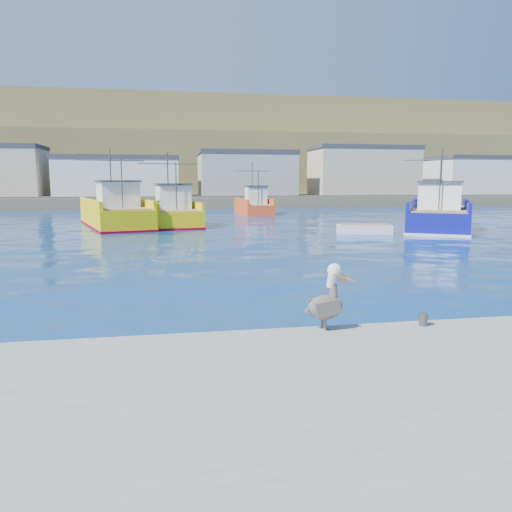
{
  "coord_description": "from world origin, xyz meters",
  "views": [
    {
      "loc": [
        -2.84,
        -13.83,
        3.84
      ],
      "look_at": [
        0.15,
        2.85,
        1.3
      ],
      "focal_mm": 35.0,
      "sensor_mm": 36.0,
      "label": 1
    }
  ],
  "objects_px": {
    "trawler_yellow_b": "(171,213)",
    "skiff_mid": "(364,230)",
    "trawler_yellow_a": "(115,213)",
    "trawler_blue": "(439,215)",
    "pelican": "(327,302)",
    "boat_orange": "(254,205)",
    "skiff_far": "(423,212)"
  },
  "relations": [
    {
      "from": "trawler_yellow_b",
      "to": "skiff_far",
      "type": "bearing_deg",
      "value": 17.43
    },
    {
      "from": "pelican",
      "to": "boat_orange",
      "type": "bearing_deg",
      "value": 82.0
    },
    {
      "from": "skiff_mid",
      "to": "pelican",
      "type": "height_order",
      "value": "pelican"
    },
    {
      "from": "trawler_yellow_a",
      "to": "skiff_mid",
      "type": "distance_m",
      "value": 21.06
    },
    {
      "from": "trawler_yellow_a",
      "to": "trawler_blue",
      "type": "bearing_deg",
      "value": -15.44
    },
    {
      "from": "trawler_blue",
      "to": "skiff_mid",
      "type": "relative_size",
      "value": 3.18
    },
    {
      "from": "boat_orange",
      "to": "skiff_far",
      "type": "distance_m",
      "value": 19.85
    },
    {
      "from": "trawler_yellow_a",
      "to": "trawler_blue",
      "type": "distance_m",
      "value": 27.05
    },
    {
      "from": "trawler_yellow_b",
      "to": "skiff_mid",
      "type": "relative_size",
      "value": 2.77
    },
    {
      "from": "skiff_far",
      "to": "skiff_mid",
      "type": "bearing_deg",
      "value": -128.23
    },
    {
      "from": "skiff_mid",
      "to": "trawler_blue",
      "type": "bearing_deg",
      "value": 16.99
    },
    {
      "from": "trawler_blue",
      "to": "boat_orange",
      "type": "height_order",
      "value": "trawler_blue"
    },
    {
      "from": "skiff_mid",
      "to": "skiff_far",
      "type": "distance_m",
      "value": 24.36
    },
    {
      "from": "boat_orange",
      "to": "pelican",
      "type": "height_order",
      "value": "boat_orange"
    },
    {
      "from": "skiff_far",
      "to": "trawler_yellow_a",
      "type": "bearing_deg",
      "value": -164.01
    },
    {
      "from": "skiff_far",
      "to": "pelican",
      "type": "relative_size",
      "value": 2.57
    },
    {
      "from": "trawler_yellow_b",
      "to": "trawler_blue",
      "type": "relative_size",
      "value": 0.87
    },
    {
      "from": "trawler_blue",
      "to": "trawler_yellow_a",
      "type": "bearing_deg",
      "value": 164.56
    },
    {
      "from": "skiff_mid",
      "to": "pelican",
      "type": "xyz_separation_m",
      "value": [
        -10.93,
        -24.43,
        0.87
      ]
    },
    {
      "from": "trawler_blue",
      "to": "pelican",
      "type": "distance_m",
      "value": 32.26
    },
    {
      "from": "trawler_yellow_a",
      "to": "skiff_mid",
      "type": "bearing_deg",
      "value": -26.6
    },
    {
      "from": "trawler_yellow_a",
      "to": "skiff_mid",
      "type": "height_order",
      "value": "trawler_yellow_a"
    },
    {
      "from": "trawler_yellow_a",
      "to": "trawler_yellow_b",
      "type": "bearing_deg",
      "value": 6.77
    },
    {
      "from": "trawler_yellow_a",
      "to": "boat_orange",
      "type": "distance_m",
      "value": 20.83
    },
    {
      "from": "trawler_yellow_b",
      "to": "skiff_mid",
      "type": "xyz_separation_m",
      "value": [
        14.08,
        -9.99,
        -0.75
      ]
    },
    {
      "from": "boat_orange",
      "to": "skiff_mid",
      "type": "bearing_deg",
      "value": -80.36
    },
    {
      "from": "trawler_yellow_a",
      "to": "pelican",
      "type": "xyz_separation_m",
      "value": [
        7.89,
        -33.85,
        0.01
      ]
    },
    {
      "from": "trawler_yellow_b",
      "to": "skiff_far",
      "type": "height_order",
      "value": "trawler_yellow_b"
    },
    {
      "from": "trawler_yellow_a",
      "to": "trawler_yellow_b",
      "type": "xyz_separation_m",
      "value": [
        4.74,
        0.56,
        -0.11
      ]
    },
    {
      "from": "skiff_mid",
      "to": "skiff_far",
      "type": "bearing_deg",
      "value": 51.77
    },
    {
      "from": "pelican",
      "to": "skiff_far",
      "type": "bearing_deg",
      "value": 59.16
    },
    {
      "from": "skiff_far",
      "to": "trawler_yellow_b",
      "type": "bearing_deg",
      "value": -162.57
    }
  ]
}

